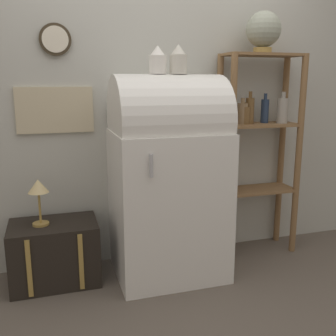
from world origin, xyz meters
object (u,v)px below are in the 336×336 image
(refrigerator, at_px, (168,175))
(vase_left, at_px, (158,61))
(desk_lamp, at_px, (38,190))
(suitcase_trunk, at_px, (55,253))
(globe, at_px, (263,30))
(vase_center, at_px, (178,60))

(refrigerator, height_order, vase_left, vase_left)
(desk_lamp, bearing_deg, suitcase_trunk, 3.89)
(globe, xyz_separation_m, desk_lamp, (-1.66, -0.04, -1.08))
(vase_center, bearing_deg, globe, 9.83)
(vase_left, bearing_deg, vase_center, -3.74)
(vase_center, distance_m, desk_lamp, 1.28)
(suitcase_trunk, distance_m, globe, 2.21)
(refrigerator, bearing_deg, vase_left, 172.46)
(globe, height_order, vase_center, globe)
(suitcase_trunk, distance_m, desk_lamp, 0.47)
(refrigerator, height_order, desk_lamp, refrigerator)
(vase_center, bearing_deg, desk_lamp, 175.26)
(vase_left, height_order, desk_lamp, vase_left)
(refrigerator, xyz_separation_m, desk_lamp, (-0.88, 0.08, -0.06))
(globe, xyz_separation_m, vase_left, (-0.85, -0.11, -0.24))
(suitcase_trunk, relative_size, desk_lamp, 1.86)
(refrigerator, xyz_separation_m, suitcase_trunk, (-0.80, 0.08, -0.52))
(suitcase_trunk, bearing_deg, vase_center, -5.50)
(globe, bearing_deg, refrigerator, -171.09)
(vase_left, bearing_deg, suitcase_trunk, 174.16)
(refrigerator, distance_m, desk_lamp, 0.89)
(refrigerator, distance_m, suitcase_trunk, 0.96)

